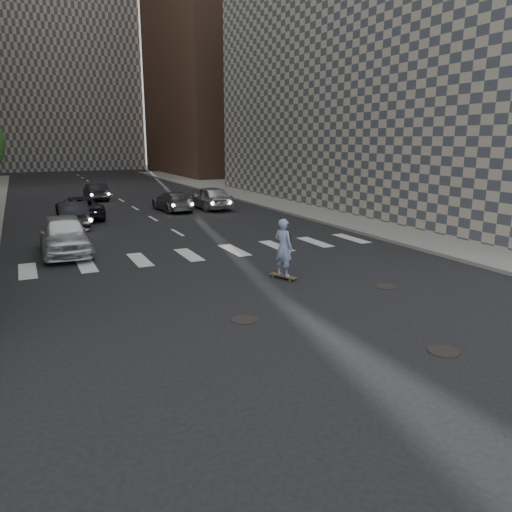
{
  "coord_description": "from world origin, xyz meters",
  "views": [
    {
      "loc": [
        -6.95,
        -10.02,
        4.6
      ],
      "look_at": [
        -0.98,
        2.65,
        1.3
      ],
      "focal_mm": 35.0,
      "sensor_mm": 36.0,
      "label": 1
    }
  ],
  "objects_px": {
    "traffic_car_a": "(73,214)",
    "traffic_car_e": "(96,192)",
    "traffic_car_c": "(79,208)",
    "traffic_car_d": "(209,197)",
    "skateboarder": "(283,248)",
    "traffic_car_b": "(173,201)",
    "silver_sedan": "(65,235)"
  },
  "relations": [
    {
      "from": "silver_sedan",
      "to": "traffic_car_a",
      "type": "relative_size",
      "value": 1.14
    },
    {
      "from": "silver_sedan",
      "to": "traffic_car_e",
      "type": "relative_size",
      "value": 1.18
    },
    {
      "from": "silver_sedan",
      "to": "traffic_car_e",
      "type": "bearing_deg",
      "value": 79.13
    },
    {
      "from": "traffic_car_a",
      "to": "traffic_car_d",
      "type": "distance_m",
      "value": 9.68
    },
    {
      "from": "traffic_car_b",
      "to": "traffic_car_e",
      "type": "distance_m",
      "value": 9.03
    },
    {
      "from": "traffic_car_a",
      "to": "traffic_car_e",
      "type": "height_order",
      "value": "traffic_car_a"
    },
    {
      "from": "traffic_car_a",
      "to": "traffic_car_e",
      "type": "distance_m",
      "value": 12.3
    },
    {
      "from": "traffic_car_e",
      "to": "traffic_car_a",
      "type": "bearing_deg",
      "value": 75.21
    },
    {
      "from": "silver_sedan",
      "to": "traffic_car_b",
      "type": "bearing_deg",
      "value": 54.78
    },
    {
      "from": "traffic_car_c",
      "to": "traffic_car_b",
      "type": "bearing_deg",
      "value": -173.83
    },
    {
      "from": "traffic_car_a",
      "to": "traffic_car_c",
      "type": "bearing_deg",
      "value": -99.02
    },
    {
      "from": "traffic_car_c",
      "to": "traffic_car_d",
      "type": "height_order",
      "value": "traffic_car_d"
    },
    {
      "from": "skateboarder",
      "to": "traffic_car_d",
      "type": "xyz_separation_m",
      "value": [
        3.68,
        17.29,
        -0.3
      ]
    },
    {
      "from": "skateboarder",
      "to": "traffic_car_e",
      "type": "height_order",
      "value": "skateboarder"
    },
    {
      "from": "silver_sedan",
      "to": "traffic_car_c",
      "type": "distance_m",
      "value": 9.49
    },
    {
      "from": "traffic_car_b",
      "to": "traffic_car_e",
      "type": "bearing_deg",
      "value": -69.16
    },
    {
      "from": "silver_sedan",
      "to": "skateboarder",
      "type": "bearing_deg",
      "value": -47.76
    },
    {
      "from": "traffic_car_d",
      "to": "traffic_car_e",
      "type": "bearing_deg",
      "value": -58.24
    },
    {
      "from": "traffic_car_a",
      "to": "traffic_car_b",
      "type": "relative_size",
      "value": 0.94
    },
    {
      "from": "traffic_car_a",
      "to": "traffic_car_c",
      "type": "height_order",
      "value": "traffic_car_a"
    },
    {
      "from": "traffic_car_a",
      "to": "traffic_car_c",
      "type": "xyz_separation_m",
      "value": [
        0.58,
        2.74,
        -0.02
      ]
    },
    {
      "from": "traffic_car_c",
      "to": "traffic_car_d",
      "type": "bearing_deg",
      "value": -177.78
    },
    {
      "from": "traffic_car_b",
      "to": "traffic_car_e",
      "type": "relative_size",
      "value": 1.1
    },
    {
      "from": "silver_sedan",
      "to": "traffic_car_d",
      "type": "xyz_separation_m",
      "value": [
        9.97,
        10.2,
        -0.03
      ]
    },
    {
      "from": "traffic_car_c",
      "to": "skateboarder",
      "type": "bearing_deg",
      "value": 102.54
    },
    {
      "from": "silver_sedan",
      "to": "traffic_car_b",
      "type": "xyz_separation_m",
      "value": [
        7.5,
        10.37,
        -0.17
      ]
    },
    {
      "from": "skateboarder",
      "to": "traffic_car_a",
      "type": "distance_m",
      "value": 14.71
    },
    {
      "from": "skateboarder",
      "to": "traffic_car_b",
      "type": "height_order",
      "value": "skateboarder"
    },
    {
      "from": "silver_sedan",
      "to": "traffic_car_e",
      "type": "distance_m",
      "value": 18.99
    },
    {
      "from": "traffic_car_d",
      "to": "traffic_car_e",
      "type": "distance_m",
      "value": 10.43
    },
    {
      "from": "skateboarder",
      "to": "traffic_car_d",
      "type": "distance_m",
      "value": 17.68
    },
    {
      "from": "silver_sedan",
      "to": "traffic_car_d",
      "type": "distance_m",
      "value": 14.27
    }
  ]
}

